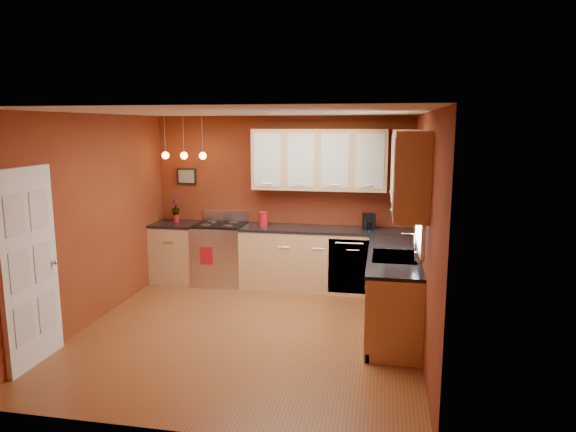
% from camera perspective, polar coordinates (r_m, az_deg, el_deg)
% --- Properties ---
extents(floor, '(4.20, 4.20, 0.00)m').
position_cam_1_polar(floor, '(6.37, -4.41, -12.65)').
color(floor, brown).
rests_on(floor, ground).
extents(ceiling, '(4.00, 4.20, 0.02)m').
position_cam_1_polar(ceiling, '(5.88, -4.76, 11.43)').
color(ceiling, beige).
rests_on(ceiling, wall_back).
extents(wall_back, '(4.00, 0.02, 2.60)m').
position_cam_1_polar(wall_back, '(8.01, -0.68, 1.76)').
color(wall_back, maroon).
rests_on(wall_back, floor).
extents(wall_front, '(4.00, 0.02, 2.60)m').
position_cam_1_polar(wall_front, '(4.06, -12.34, -6.73)').
color(wall_front, maroon).
rests_on(wall_front, floor).
extents(wall_left, '(0.02, 4.20, 2.60)m').
position_cam_1_polar(wall_left, '(6.79, -21.12, -0.43)').
color(wall_left, maroon).
rests_on(wall_left, floor).
extents(wall_right, '(0.02, 4.20, 2.60)m').
position_cam_1_polar(wall_right, '(5.81, 14.85, -1.76)').
color(wall_right, maroon).
rests_on(wall_right, floor).
extents(base_cabinets_back_left, '(0.70, 0.60, 0.90)m').
position_cam_1_polar(base_cabinets_back_left, '(8.37, -12.26, -4.05)').
color(base_cabinets_back_left, tan).
rests_on(base_cabinets_back_left, floor).
extents(base_cabinets_back_right, '(2.54, 0.60, 0.90)m').
position_cam_1_polar(base_cabinets_back_right, '(7.78, 4.20, -4.91)').
color(base_cabinets_back_right, tan).
rests_on(base_cabinets_back_right, floor).
extents(base_cabinets_right, '(0.60, 2.10, 0.90)m').
position_cam_1_polar(base_cabinets_right, '(6.44, 11.53, -8.29)').
color(base_cabinets_right, tan).
rests_on(base_cabinets_right, floor).
extents(counter_back_left, '(0.70, 0.62, 0.04)m').
position_cam_1_polar(counter_back_left, '(8.27, -12.38, -0.89)').
color(counter_back_left, black).
rests_on(counter_back_left, base_cabinets_back_left).
extents(counter_back_right, '(2.54, 0.62, 0.04)m').
position_cam_1_polar(counter_back_right, '(7.67, 4.25, -1.52)').
color(counter_back_right, black).
rests_on(counter_back_right, base_cabinets_back_right).
extents(counter_right, '(0.62, 2.10, 0.04)m').
position_cam_1_polar(counter_right, '(6.31, 11.68, -4.23)').
color(counter_right, black).
rests_on(counter_right, base_cabinets_right).
extents(gas_range, '(0.76, 0.64, 1.11)m').
position_cam_1_polar(gas_range, '(8.11, -7.49, -4.12)').
color(gas_range, silver).
rests_on(gas_range, floor).
extents(dishwasher_front, '(0.60, 0.02, 0.80)m').
position_cam_1_polar(dishwasher_front, '(7.47, 6.79, -5.59)').
color(dishwasher_front, silver).
rests_on(dishwasher_front, base_cabinets_back_right).
extents(sink, '(0.50, 0.70, 0.33)m').
position_cam_1_polar(sink, '(6.17, 11.73, -4.62)').
color(sink, gray).
rests_on(sink, counter_right).
extents(window, '(0.06, 1.02, 1.22)m').
position_cam_1_polar(window, '(6.04, 14.57, 2.43)').
color(window, white).
rests_on(window, wall_right).
extents(door_left_wall, '(0.12, 0.82, 2.05)m').
position_cam_1_polar(door_left_wall, '(5.86, -26.81, -5.17)').
color(door_left_wall, white).
rests_on(door_left_wall, floor).
extents(upper_cabinets_back, '(2.00, 0.35, 0.90)m').
position_cam_1_polar(upper_cabinets_back, '(7.67, 3.48, 6.26)').
color(upper_cabinets_back, tan).
rests_on(upper_cabinets_back, wall_back).
extents(upper_cabinets_right, '(0.35, 1.95, 0.90)m').
position_cam_1_polar(upper_cabinets_right, '(6.03, 13.24, 4.98)').
color(upper_cabinets_right, tan).
rests_on(upper_cabinets_right, wall_right).
extents(wall_picture, '(0.32, 0.03, 0.26)m').
position_cam_1_polar(wall_picture, '(8.38, -11.19, 4.35)').
color(wall_picture, black).
rests_on(wall_picture, wall_back).
extents(pendant_lights, '(0.71, 0.11, 0.66)m').
position_cam_1_polar(pendant_lights, '(8.01, -11.48, 6.66)').
color(pendant_lights, gray).
rests_on(pendant_lights, ceiling).
extents(red_canister, '(0.15, 0.15, 0.22)m').
position_cam_1_polar(red_canister, '(7.80, -2.76, -0.34)').
color(red_canister, '#AC1219').
rests_on(red_canister, counter_back_right).
extents(red_vase, '(0.09, 0.09, 0.14)m').
position_cam_1_polar(red_vase, '(8.33, -12.32, -0.17)').
color(red_vase, '#AC1219').
rests_on(red_vase, counter_back_left).
extents(flowers, '(0.14, 0.14, 0.24)m').
position_cam_1_polar(flowers, '(8.31, -12.37, 0.97)').
color(flowers, '#AC1219').
rests_on(flowers, red_vase).
extents(coffee_maker, '(0.20, 0.20, 0.23)m').
position_cam_1_polar(coffee_maker, '(7.67, 8.98, -0.64)').
color(coffee_maker, black).
rests_on(coffee_maker, counter_back_right).
extents(soap_pump, '(0.08, 0.08, 0.18)m').
position_cam_1_polar(soap_pump, '(5.93, 14.21, -4.18)').
color(soap_pump, white).
rests_on(soap_pump, counter_right).
extents(dish_towel, '(0.20, 0.01, 0.27)m').
position_cam_1_polar(dish_towel, '(7.84, -9.05, -4.38)').
color(dish_towel, '#AC1219').
rests_on(dish_towel, gas_range).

